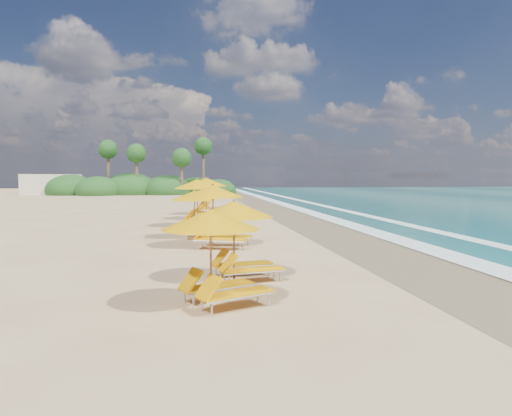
% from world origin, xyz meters
% --- Properties ---
extents(ground, '(160.00, 160.00, 0.00)m').
position_xyz_m(ground, '(0.00, 0.00, 0.00)').
color(ground, tan).
rests_on(ground, ground).
extents(wet_sand, '(4.00, 160.00, 0.01)m').
position_xyz_m(wet_sand, '(4.00, 0.00, 0.01)').
color(wet_sand, olive).
rests_on(wet_sand, ground).
extents(surf_foam, '(4.00, 160.00, 0.01)m').
position_xyz_m(surf_foam, '(6.70, 0.00, 0.03)').
color(surf_foam, white).
rests_on(surf_foam, ground).
extents(station_0, '(2.63, 2.62, 2.00)m').
position_xyz_m(station_0, '(-2.29, -10.82, 1.12)').
color(station_0, olive).
rests_on(station_0, ground).
extents(station_1, '(2.47, 2.37, 2.03)m').
position_xyz_m(station_1, '(-1.60, -8.53, 1.14)').
color(station_1, olive).
rests_on(station_1, ground).
extents(station_2, '(2.97, 2.91, 2.33)m').
position_xyz_m(station_2, '(-1.84, -3.18, 1.31)').
color(station_2, olive).
rests_on(station_2, ground).
extents(station_3, '(2.20, 2.04, 2.04)m').
position_xyz_m(station_3, '(-2.50, -0.56, 1.14)').
color(station_3, olive).
rests_on(station_3, ground).
extents(station_4, '(3.12, 3.04, 2.49)m').
position_xyz_m(station_4, '(-2.29, 3.85, 1.40)').
color(station_4, olive).
rests_on(station_4, ground).
extents(station_5, '(2.97, 2.82, 2.53)m').
position_xyz_m(station_5, '(-1.71, 7.76, 1.42)').
color(station_5, olive).
rests_on(station_5, ground).
extents(station_6, '(3.16, 3.10, 2.48)m').
position_xyz_m(station_6, '(-1.47, 11.41, 1.39)').
color(station_6, olive).
rests_on(station_6, ground).
extents(treeline, '(25.80, 8.80, 9.74)m').
position_xyz_m(treeline, '(-9.94, 45.51, 1.00)').
color(treeline, '#163D14').
rests_on(treeline, ground).
extents(beach_building, '(7.00, 5.00, 2.80)m').
position_xyz_m(beach_building, '(-22.00, 48.00, 1.40)').
color(beach_building, beige).
rests_on(beach_building, ground).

